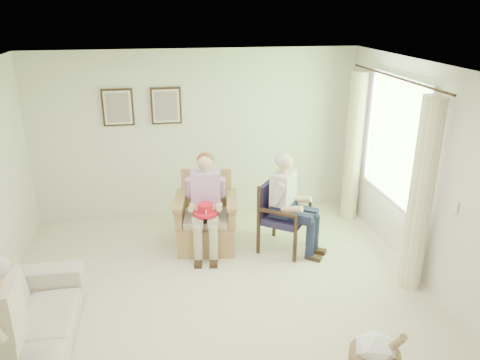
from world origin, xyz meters
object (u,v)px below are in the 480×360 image
Objects in this scene: wood_armchair at (283,212)px; person_dark at (287,198)px; wicker_armchair at (206,224)px; hatbox at (374,360)px; red_hat at (205,210)px; sofa at (17,338)px; person_wicker at (206,197)px.

person_dark is at bearing -144.01° from wood_armchair.
person_dark reaches higher than wood_armchair.
person_dark reaches higher than wicker_armchair.
person_dark is at bearing 93.59° from hatbox.
wood_armchair is 1.11m from red_hat.
wicker_armchair is at bearing 84.01° from red_hat.
wicker_armchair is at bearing 113.10° from hatbox.
sofa is at bearing 158.26° from wood_armchair.
sofa is 2.62m from red_hat.
wicker_armchair is at bearing 97.88° from person_wicker.
hatbox is (0.16, -2.47, -0.54)m from person_dark.
sofa is (-3.00, -1.89, -0.19)m from wood_armchair.
wicker_armchair is 3.07m from hatbox.
wicker_armchair is 0.45× the size of sofa.
person_wicker is 0.99× the size of person_dark.
person_wicker is at bearing 122.61° from wood_armchair.
person_dark is at bearing -0.86° from red_hat.
red_hat is (-0.04, -0.20, -0.10)m from person_wicker.
hatbox is (1.21, -2.69, -0.53)m from person_wicker.
sofa is 1.69× the size of person_wicker.
hatbox is at bearing -57.99° from person_wicker.
wood_armchair reaches higher than sofa.
person_dark is (0.00, -0.16, 0.27)m from wood_armchair.
red_hat is 2.81m from hatbox.
hatbox is at bearing -59.03° from wicker_armchair.
wood_armchair is at bearing 4.50° from person_wicker.
person_dark reaches higher than hatbox.
person_wicker reaches higher than red_hat.
hatbox is (1.21, -2.83, -0.07)m from wicker_armchair.
wicker_armchair is 0.50m from red_hat.
wood_armchair is 3.55m from sofa.
sofa is (-1.95, -2.09, 0.01)m from wicker_armchair.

